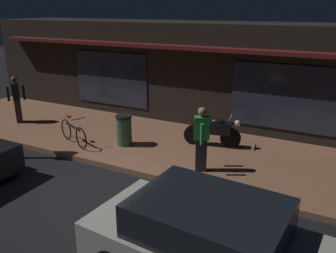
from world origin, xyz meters
name	(u,v)px	position (x,y,z in m)	size (l,w,h in m)	color
ground_plane	(99,190)	(0.00, 0.00, 0.00)	(60.00, 60.00, 0.00)	black
sidewalk_slab	(159,145)	(0.00, 3.00, 0.07)	(18.00, 4.00, 0.15)	brown
storefront_building	(203,72)	(0.00, 6.39, 1.80)	(18.00, 3.30, 3.60)	black
motorcycle	(213,130)	(1.55, 3.49, 0.65)	(1.69, 0.61, 0.97)	black
bicycle_parked	(73,133)	(-2.26, 1.72, 0.51)	(1.55, 0.70, 0.91)	black
person_photographer	(17,98)	(-5.49, 2.48, 1.03)	(0.47, 0.52, 1.67)	#28232D
person_bystander	(202,138)	(1.86, 1.79, 1.03)	(0.44, 0.60, 1.67)	#28232D
trash_bin	(124,130)	(-0.86, 2.37, 0.62)	(0.48, 0.48, 0.93)	#2D4C33
parked_car_far	(214,246)	(3.45, -1.57, 0.70)	(4.23, 2.08, 1.42)	black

